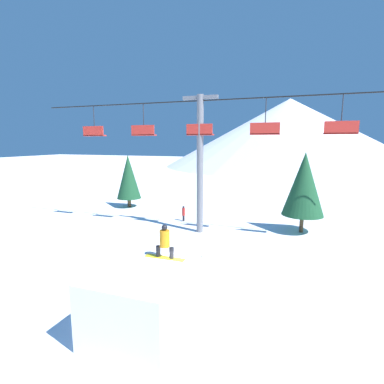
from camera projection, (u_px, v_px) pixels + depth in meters
The scene contains 8 objects.
ground_plane at pixel (192, 322), 10.56m from camera, with size 220.00×220.00×0.00m, color white.
mountain_ridge at pixel (289, 133), 77.50m from camera, with size 63.46×63.46×17.15m.
snow_ramp at pixel (144, 300), 9.95m from camera, with size 2.90×3.48×2.18m.
snowboarder at pixel (165, 242), 10.58m from camera, with size 1.49×0.35×1.23m.
chairlift at pixel (200, 150), 20.16m from camera, with size 24.97×0.45×9.35m.
pine_tree_near at pixel (304, 184), 20.49m from camera, with size 2.82×2.82×5.61m.
pine_tree_far at pixel (128, 177), 28.68m from camera, with size 2.30×2.30×5.05m.
distant_skier at pixel (184, 213), 23.93m from camera, with size 0.24×0.24×1.23m.
Camera 1 is at (3.29, -9.07, 6.29)m, focal length 28.00 mm.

